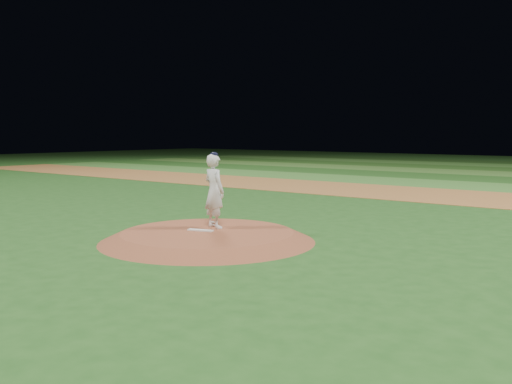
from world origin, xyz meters
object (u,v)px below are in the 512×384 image
pitching_rubber (201,230)px  pitcher_on_mound (214,191)px  pitchers_mound (208,236)px  rosin_bag (212,222)px

pitching_rubber → pitcher_on_mound: bearing=76.9°
pitcher_on_mound → pitchers_mound: bearing=-65.3°
pitchers_mound → rosin_bag: size_ratio=40.47×
rosin_bag → pitcher_on_mound: bearing=-42.4°
pitchers_mound → pitcher_on_mound: (-0.24, 0.53, 1.11)m
pitcher_on_mound → rosin_bag: bearing=137.6°
pitchers_mound → pitching_rubber: pitching_rubber is taller
pitchers_mound → pitcher_on_mound: bearing=114.7°
pitchers_mound → pitcher_on_mound: 1.26m
rosin_bag → pitching_rubber: bearing=-62.4°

